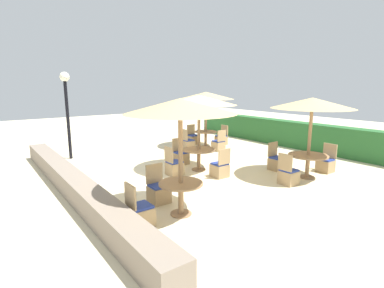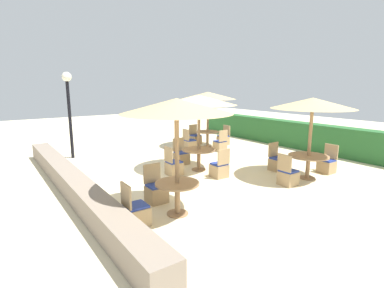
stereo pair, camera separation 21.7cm
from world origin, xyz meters
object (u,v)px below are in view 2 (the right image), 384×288
object	(u,v)px
patio_chair_front_right_south	(136,213)
patio_chair_back_left_west	(195,139)
patio_chair_back_left_north	(223,139)
patio_chair_center_south	(174,167)
parasol_back_left	(208,96)
patio_chair_back_left_south	(189,144)
parasol_back_right	(313,104)
parasol_center	(199,100)
patio_chair_center_west	(181,157)
round_table_back_left	(208,135)
patio_chair_center_east	(219,169)
round_table_back_right	(308,160)
round_table_front_right	(177,190)
lamp_post	(68,98)
parasol_front_right	(176,107)
patio_chair_front_right_west	(156,192)
patio_chair_back_left_east	(220,145)
round_table_center	(199,153)
patio_chair_back_right_west	(277,163)
patio_chair_back_right_north	(327,165)
patio_chair_back_right_south	(288,176)

from	to	relation	value
patio_chair_front_right_south	patio_chair_back_left_west	bearing A→B (deg)	136.21
patio_chair_back_left_north	patio_chair_center_south	distance (m)	5.33
parasol_back_left	patio_chair_back_left_south	xyz separation A→B (m)	(-0.04, -0.99, -2.09)
parasol_back_right	patio_chair_back_left_south	bearing A→B (deg)	-173.88
parasol_center	patio_chair_center_west	bearing A→B (deg)	-178.02
round_table_back_left	patio_chair_center_east	bearing A→B (deg)	-33.37
patio_chair_center_south	round_table_back_right	bearing A→B (deg)	49.53
patio_chair_center_west	round_table_front_right	world-z (taller)	patio_chair_center_west
lamp_post	parasol_back_right	world-z (taller)	lamp_post
patio_chair_back_left_south	parasol_back_right	bearing A→B (deg)	6.12
parasol_front_right	patio_chair_front_right_west	distance (m)	2.33
patio_chair_center_west	round_table_back_right	size ratio (longest dim) A/B	0.78
lamp_post	parasol_back_right	bearing A→B (deg)	37.17
patio_chair_back_left_east	patio_chair_front_right_west	xyz separation A→B (m)	(3.54, -5.08, 0.00)
patio_chair_back_left_south	round_table_center	xyz separation A→B (m)	(2.87, -1.60, 0.32)
parasol_back_left	patio_chair_center_south	size ratio (longest dim) A/B	2.72
patio_chair_center_east	parasol_back_right	world-z (taller)	parasol_back_right
lamp_post	patio_chair_back_left_east	xyz separation A→B (m)	(2.37, 5.61, -2.09)
patio_chair_back_left_west	patio_chair_center_south	xyz separation A→B (m)	(3.75, -3.56, 0.00)
patio_chair_center_west	patio_chair_front_right_south	bearing A→B (deg)	45.99
patio_chair_back_left_east	patio_chair_back_right_west	world-z (taller)	same
patio_chair_back_left_south	round_table_back_right	distance (m)	5.59
patio_chair_back_left_west	parasol_front_right	xyz separation A→B (m)	(6.35, -5.06, 2.14)
patio_chair_back_left_east	patio_chair_front_right_south	xyz separation A→B (m)	(4.41, -6.03, 0.00)
parasol_front_right	patio_chair_front_right_west	size ratio (longest dim) A/B	2.77
patio_chair_center_west	patio_chair_back_right_north	world-z (taller)	same
patio_chair_center_east	patio_chair_back_right_west	world-z (taller)	same
lamp_post	patio_chair_center_west	xyz separation A→B (m)	(3.22, 3.02, -2.09)
patio_chair_back_right_north	patio_chair_front_right_west	size ratio (longest dim) A/B	1.00
patio_chair_front_right_west	patio_chair_front_right_south	bearing A→B (deg)	42.76
patio_chair_back_left_south	parasol_back_right	xyz separation A→B (m)	(5.55, 0.59, 2.04)
round_table_back_right	parasol_front_right	bearing A→B (deg)	-91.30
patio_chair_back_left_north	parasol_back_right	world-z (taller)	parasol_back_right
patio_chair_center_south	patio_chair_front_right_south	world-z (taller)	same
patio_chair_center_south	round_table_front_right	size ratio (longest dim) A/B	0.95
patio_chair_back_left_north	patio_chair_back_right_north	world-z (taller)	same
patio_chair_center_west	patio_chair_back_right_west	world-z (taller)	same
lamp_post	patio_chair_back_left_south	xyz separation A→B (m)	(1.38, 4.66, -2.09)
patio_chair_back_left_west	patio_chair_front_right_west	world-z (taller)	same
patio_chair_back_right_south	patio_chair_back_right_north	bearing A→B (deg)	91.41
lamp_post	patio_chair_back_left_west	xyz separation A→B (m)	(0.47, 5.64, -2.09)
round_table_back_left	patio_chair_front_right_west	world-z (taller)	patio_chair_front_right_west
patio_chair_center_west	round_table_center	bearing A→B (deg)	91.98
patio_chair_front_right_west	parasol_back_left	bearing A→B (deg)	-138.76
parasol_center	parasol_front_right	bearing A→B (deg)	-44.02
round_table_front_right	parasol_back_left	bearing A→B (deg)	136.79
patio_chair_back_left_north	round_table_center	distance (m)	4.55
patio_chair_back_left_east	parasol_front_right	bearing A→B (deg)	-138.53
patio_chair_back_right_west	patio_chair_center_west	bearing A→B (deg)	-49.89
patio_chair_back_left_south	round_table_center	world-z (taller)	patio_chair_back_left_south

